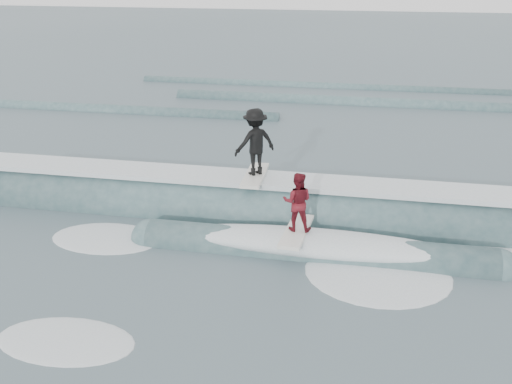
# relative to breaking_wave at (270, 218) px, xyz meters

# --- Properties ---
(ground) EXTENTS (160.00, 160.00, 0.00)m
(ground) POSITION_rel_breaking_wave_xyz_m (-0.29, -2.76, -0.05)
(ground) COLOR #384A52
(ground) RESTS_ON ground
(breaking_wave) EXTENTS (20.42, 3.88, 2.19)m
(breaking_wave) POSITION_rel_breaking_wave_xyz_m (0.00, 0.00, 0.00)
(breaking_wave) COLOR #335056
(breaking_wave) RESTS_ON ground
(surfer_black) EXTENTS (1.43, 2.01, 2.04)m
(surfer_black) POSITION_rel_breaking_wave_xyz_m (-0.52, 0.36, 2.13)
(surfer_black) COLOR silver
(surfer_black) RESTS_ON ground
(surfer_red) EXTENTS (0.77, 2.04, 1.65)m
(surfer_red) POSITION_rel_breaking_wave_xyz_m (1.01, -1.84, 1.26)
(surfer_red) COLOR silver
(surfer_red) RESTS_ON ground
(whitewater) EXTENTS (14.14, 8.25, 0.10)m
(whitewater) POSITION_rel_breaking_wave_xyz_m (1.43, -3.54, -0.05)
(whitewater) COLOR white
(whitewater) RESTS_ON ground
(far_swells) EXTENTS (37.68, 8.65, 0.80)m
(far_swells) POSITION_rel_breaking_wave_xyz_m (-2.85, 14.89, -0.05)
(far_swells) COLOR #335056
(far_swells) RESTS_ON ground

